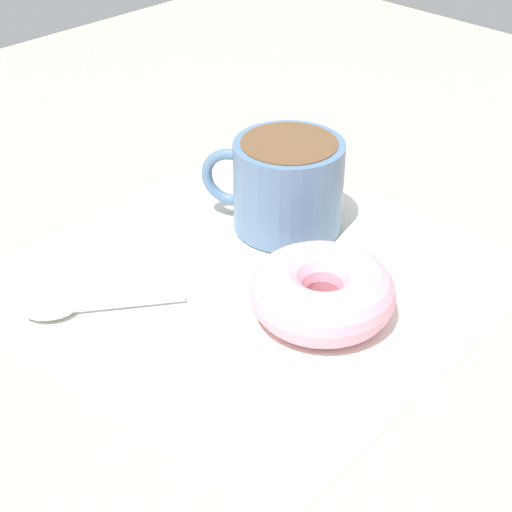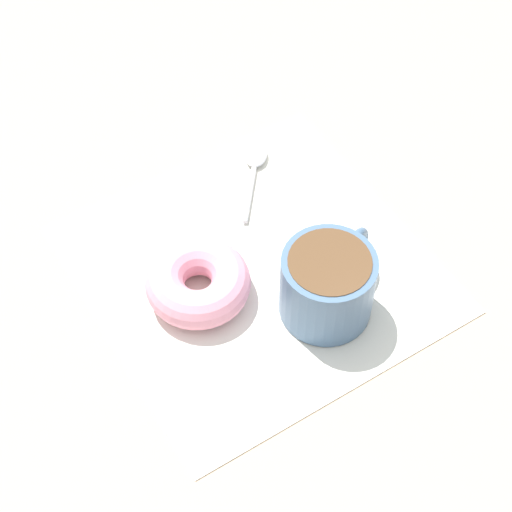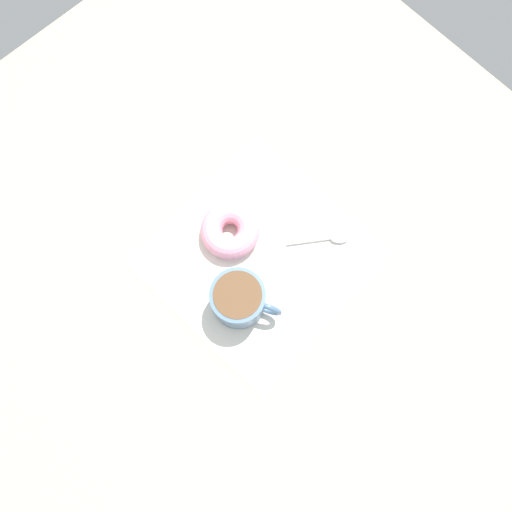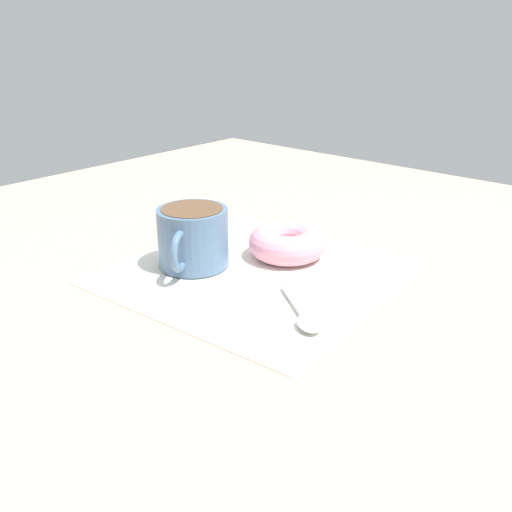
% 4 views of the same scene
% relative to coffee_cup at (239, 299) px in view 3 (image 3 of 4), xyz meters
% --- Properties ---
extents(ground_plane, '(1.20, 1.20, 0.02)m').
position_rel_coffee_cup_xyz_m(ground_plane, '(0.05, 0.06, -0.05)').
color(ground_plane, tan).
extents(napkin, '(0.34, 0.34, 0.00)m').
position_rel_coffee_cup_xyz_m(napkin, '(0.07, 0.04, -0.04)').
color(napkin, white).
rests_on(napkin, ground_plane).
extents(coffee_cup, '(0.09, 0.11, 0.07)m').
position_rel_coffee_cup_xyz_m(coffee_cup, '(0.00, 0.00, 0.00)').
color(coffee_cup, slate).
rests_on(coffee_cup, napkin).
extents(donut, '(0.10, 0.10, 0.04)m').
position_rel_coffee_cup_xyz_m(donut, '(0.07, 0.10, -0.02)').
color(donut, pink).
rests_on(donut, napkin).
extents(spoon, '(0.10, 0.08, 0.01)m').
position_rel_coffee_cup_xyz_m(spoon, '(0.19, -0.03, -0.03)').
color(spoon, silver).
rests_on(spoon, napkin).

